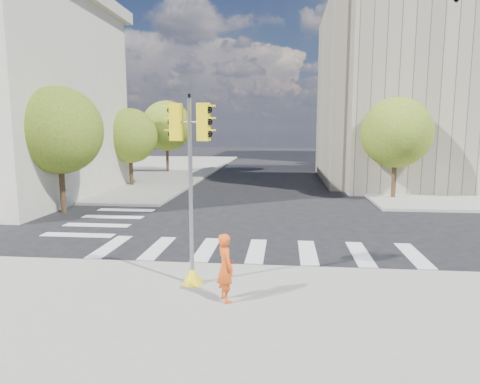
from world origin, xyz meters
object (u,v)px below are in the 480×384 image
(lamp_near, at_px, (389,124))
(lamp_far, at_px, (356,126))
(photographer, at_px, (226,268))
(traffic_signal, at_px, (191,205))

(lamp_near, height_order, lamp_far, same)
(photographer, bearing_deg, lamp_far, -42.69)
(lamp_far, distance_m, photographer, 36.08)
(lamp_near, height_order, traffic_signal, lamp_near)
(lamp_near, relative_size, traffic_signal, 1.61)
(traffic_signal, bearing_deg, lamp_far, 85.61)
(lamp_near, relative_size, photographer, 4.82)
(traffic_signal, bearing_deg, lamp_near, 75.61)
(lamp_far, height_order, photographer, lamp_far)
(lamp_near, xyz_separation_m, lamp_far, (0.00, 14.00, 0.00))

